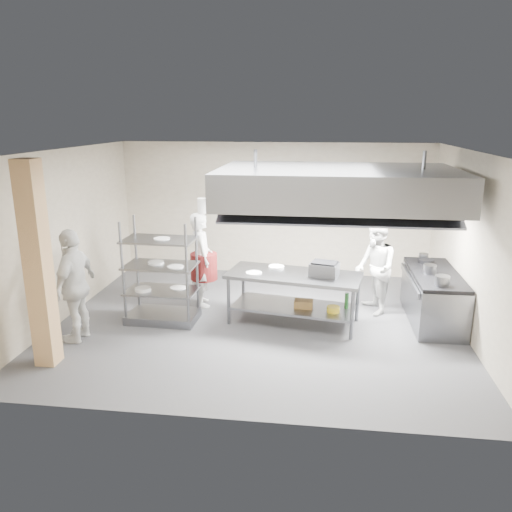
# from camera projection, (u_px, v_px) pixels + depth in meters

# --- Properties ---
(floor) EXTENTS (7.00, 7.00, 0.00)m
(floor) POSITION_uv_depth(u_px,v_px,m) (258.00, 322.00, 8.90)
(floor) COLOR #353537
(floor) RESTS_ON ground
(ceiling) EXTENTS (7.00, 7.00, 0.00)m
(ceiling) POSITION_uv_depth(u_px,v_px,m) (258.00, 151.00, 8.09)
(ceiling) COLOR silver
(ceiling) RESTS_ON wall_back
(wall_back) EXTENTS (7.00, 0.00, 7.00)m
(wall_back) POSITION_uv_depth(u_px,v_px,m) (275.00, 209.00, 11.36)
(wall_back) COLOR tan
(wall_back) RESTS_ON ground
(wall_left) EXTENTS (0.00, 6.00, 6.00)m
(wall_left) POSITION_uv_depth(u_px,v_px,m) (65.00, 235.00, 8.93)
(wall_left) COLOR tan
(wall_left) RESTS_ON ground
(wall_right) EXTENTS (0.00, 6.00, 6.00)m
(wall_right) POSITION_uv_depth(u_px,v_px,m) (473.00, 247.00, 8.06)
(wall_right) COLOR tan
(wall_right) RESTS_ON ground
(column) EXTENTS (0.30, 0.30, 3.00)m
(column) POSITION_uv_depth(u_px,v_px,m) (38.00, 266.00, 7.04)
(column) COLOR #E4B075
(column) RESTS_ON floor
(exhaust_hood) EXTENTS (4.00, 2.50, 0.60)m
(exhaust_hood) POSITION_uv_depth(u_px,v_px,m) (337.00, 186.00, 8.48)
(exhaust_hood) COLOR gray
(exhaust_hood) RESTS_ON ceiling
(hood_strip_a) EXTENTS (1.60, 0.12, 0.04)m
(hood_strip_a) POSITION_uv_depth(u_px,v_px,m) (284.00, 204.00, 8.67)
(hood_strip_a) COLOR white
(hood_strip_a) RESTS_ON exhaust_hood
(hood_strip_b) EXTENTS (1.60, 0.12, 0.04)m
(hood_strip_b) POSITION_uv_depth(u_px,v_px,m) (390.00, 206.00, 8.45)
(hood_strip_b) COLOR white
(hood_strip_b) RESTS_ON exhaust_hood
(wall_shelf) EXTENTS (1.50, 0.28, 0.04)m
(wall_shelf) POSITION_uv_depth(u_px,v_px,m) (355.00, 213.00, 10.99)
(wall_shelf) COLOR gray
(wall_shelf) RESTS_ON wall_back
(island) EXTENTS (2.43, 1.34, 0.91)m
(island) POSITION_uv_depth(u_px,v_px,m) (294.00, 298.00, 8.77)
(island) COLOR gray
(island) RESTS_ON floor
(island_worktop) EXTENTS (2.43, 1.34, 0.06)m
(island_worktop) POSITION_uv_depth(u_px,v_px,m) (294.00, 275.00, 8.66)
(island_worktop) COLOR gray
(island_worktop) RESTS_ON island
(island_undershelf) EXTENTS (2.23, 1.22, 0.04)m
(island_undershelf) POSITION_uv_depth(u_px,v_px,m) (293.00, 307.00, 8.81)
(island_undershelf) COLOR slate
(island_undershelf) RESTS_ON island
(pass_rack) EXTENTS (1.25, 0.75, 1.85)m
(pass_rack) POSITION_uv_depth(u_px,v_px,m) (161.00, 271.00, 8.74)
(pass_rack) COLOR gray
(pass_rack) RESTS_ON floor
(cooking_range) EXTENTS (0.80, 2.00, 0.84)m
(cooking_range) POSITION_uv_depth(u_px,v_px,m) (433.00, 298.00, 8.88)
(cooking_range) COLOR slate
(cooking_range) RESTS_ON floor
(range_top) EXTENTS (0.78, 1.96, 0.06)m
(range_top) POSITION_uv_depth(u_px,v_px,m) (435.00, 274.00, 8.76)
(range_top) COLOR black
(range_top) RESTS_ON cooking_range
(chef_head) EXTENTS (0.65, 0.78, 1.82)m
(chef_head) POSITION_uv_depth(u_px,v_px,m) (202.00, 260.00, 9.51)
(chef_head) COLOR white
(chef_head) RESTS_ON floor
(chef_line) EXTENTS (0.84, 0.97, 1.73)m
(chef_line) POSITION_uv_depth(u_px,v_px,m) (375.00, 268.00, 9.13)
(chef_line) COLOR silver
(chef_line) RESTS_ON floor
(chef_plating) EXTENTS (0.53, 1.12, 1.86)m
(chef_plating) POSITION_uv_depth(u_px,v_px,m) (75.00, 285.00, 7.99)
(chef_plating) COLOR silver
(chef_plating) RESTS_ON floor
(griddle) EXTENTS (0.54, 0.47, 0.23)m
(griddle) POSITION_uv_depth(u_px,v_px,m) (324.00, 270.00, 8.50)
(griddle) COLOR slate
(griddle) RESTS_ON island_worktop
(wicker_basket) EXTENTS (0.33, 0.24, 0.14)m
(wicker_basket) POSITION_uv_depth(u_px,v_px,m) (304.00, 304.00, 8.69)
(wicker_basket) COLOR olive
(wicker_basket) RESTS_ON island_undershelf
(stockpot) EXTENTS (0.23, 0.23, 0.16)m
(stockpot) POSITION_uv_depth(u_px,v_px,m) (430.00, 269.00, 8.68)
(stockpot) COLOR gray
(stockpot) RESTS_ON range_top
(plate_stack) EXTENTS (0.28, 0.28, 0.05)m
(plate_stack) POSITION_uv_depth(u_px,v_px,m) (162.00, 289.00, 8.83)
(plate_stack) COLOR white
(plate_stack) RESTS_ON pass_rack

